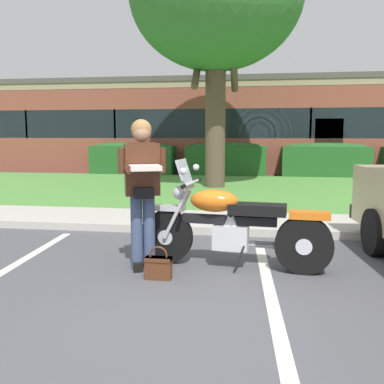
% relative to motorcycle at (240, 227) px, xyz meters
% --- Properties ---
extents(ground_plane, '(140.00, 140.00, 0.00)m').
position_rel_motorcycle_xyz_m(ground_plane, '(-0.13, -1.08, -0.49)').
color(ground_plane, '#4C4C51').
extents(curb_strip, '(60.00, 0.20, 0.12)m').
position_rel_motorcycle_xyz_m(curb_strip, '(-0.13, 1.65, -0.43)').
color(curb_strip, '#B7B2A8').
rests_on(curb_strip, ground).
extents(concrete_walk, '(60.00, 1.50, 0.08)m').
position_rel_motorcycle_xyz_m(concrete_walk, '(-0.13, 2.50, -0.45)').
color(concrete_walk, '#B7B2A8').
rests_on(concrete_walk, ground).
extents(grass_lawn, '(60.00, 7.39, 0.06)m').
position_rel_motorcycle_xyz_m(grass_lawn, '(-0.13, 6.95, -0.46)').
color(grass_lawn, '#518E3D').
rests_on(grass_lawn, ground).
extents(stall_stripe_1, '(0.36, 4.40, 0.01)m').
position_rel_motorcycle_xyz_m(stall_stripe_1, '(0.34, -0.88, -0.49)').
color(stall_stripe_1, silver).
rests_on(stall_stripe_1, ground).
extents(motorcycle, '(2.24, 0.82, 1.26)m').
position_rel_motorcycle_xyz_m(motorcycle, '(0.00, 0.00, 0.00)').
color(motorcycle, black).
rests_on(motorcycle, ground).
extents(rider_person, '(0.56, 0.66, 1.70)m').
position_rel_motorcycle_xyz_m(rider_person, '(-1.08, -0.22, 0.52)').
color(rider_person, black).
rests_on(rider_person, ground).
extents(handbag, '(0.28, 0.13, 0.36)m').
position_rel_motorcycle_xyz_m(handbag, '(-0.84, -0.52, -0.34)').
color(handbag, '#562D19').
rests_on(handbag, ground).
extents(hedge_left, '(3.17, 0.90, 1.24)m').
position_rel_motorcycle_xyz_m(hedge_left, '(-4.53, 11.00, 0.16)').
color(hedge_left, '#235623').
rests_on(hedge_left, ground).
extents(hedge_center_left, '(2.92, 0.90, 1.24)m').
position_rel_motorcycle_xyz_m(hedge_center_left, '(-0.99, 11.00, 0.16)').
color(hedge_center_left, '#235623').
rests_on(hedge_center_left, ground).
extents(hedge_center_right, '(3.04, 0.90, 1.24)m').
position_rel_motorcycle_xyz_m(hedge_center_right, '(2.54, 11.00, 0.16)').
color(hedge_center_right, '#235623').
rests_on(hedge_center_right, ground).
extents(brick_building, '(22.02, 9.55, 3.72)m').
position_rel_motorcycle_xyz_m(brick_building, '(-1.66, 16.18, 1.37)').
color(brick_building, brown).
rests_on(brick_building, ground).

